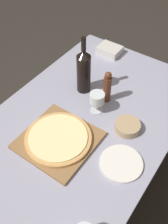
{
  "coord_description": "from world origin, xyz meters",
  "views": [
    {
      "loc": [
        0.57,
        -0.74,
        1.93
      ],
      "look_at": [
        -0.0,
        0.08,
        0.84
      ],
      "focal_mm": 42.0,
      "sensor_mm": 36.0,
      "label": 1
    }
  ],
  "objects_px": {
    "pepper_mill": "(107,87)",
    "pizza": "(58,138)",
    "wine_bottle": "(84,71)",
    "wine_glass": "(97,99)",
    "small_bowl": "(127,127)"
  },
  "relations": [
    {
      "from": "pizza",
      "to": "wine_glass",
      "type": "xyz_separation_m",
      "value": [
        0.04,
        0.31,
        0.07
      ]
    },
    {
      "from": "pizza",
      "to": "wine_glass",
      "type": "bearing_deg",
      "value": 82.05
    },
    {
      "from": "pizza",
      "to": "small_bowl",
      "type": "bearing_deg",
      "value": 47.19
    },
    {
      "from": "pepper_mill",
      "to": "pizza",
      "type": "bearing_deg",
      "value": -95.92
    },
    {
      "from": "pepper_mill",
      "to": "small_bowl",
      "type": "height_order",
      "value": "pepper_mill"
    },
    {
      "from": "wine_glass",
      "to": "pizza",
      "type": "bearing_deg",
      "value": -97.95
    },
    {
      "from": "wine_bottle",
      "to": "wine_glass",
      "type": "bearing_deg",
      "value": -32.39
    },
    {
      "from": "pepper_mill",
      "to": "wine_bottle",
      "type": "bearing_deg",
      "value": -179.26
    },
    {
      "from": "pizza",
      "to": "wine_glass",
      "type": "height_order",
      "value": "wine_glass"
    },
    {
      "from": "pepper_mill",
      "to": "wine_glass",
      "type": "bearing_deg",
      "value": -90.14
    },
    {
      "from": "wine_glass",
      "to": "small_bowl",
      "type": "xyz_separation_m",
      "value": [
        0.22,
        -0.02,
        -0.07
      ]
    },
    {
      "from": "wine_bottle",
      "to": "small_bowl",
      "type": "bearing_deg",
      "value": -18.58
    },
    {
      "from": "small_bowl",
      "to": "wine_glass",
      "type": "bearing_deg",
      "value": 173.86
    },
    {
      "from": "wine_glass",
      "to": "pepper_mill",
      "type": "bearing_deg",
      "value": 89.86
    },
    {
      "from": "wine_bottle",
      "to": "wine_glass",
      "type": "xyz_separation_m",
      "value": [
        0.17,
        -0.11,
        -0.06
      ]
    }
  ]
}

